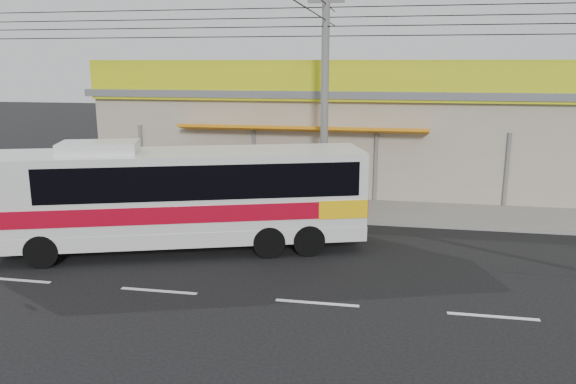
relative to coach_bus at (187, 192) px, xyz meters
name	(u,v)px	position (x,y,z in m)	size (l,w,h in m)	color
ground	(329,267)	(4.39, -0.71, -1.80)	(120.00, 120.00, 0.00)	black
sidewalk	(346,210)	(4.39, 5.29, -1.73)	(30.00, 3.20, 0.15)	gray
lane_markings	(317,303)	(4.39, -3.21, -1.80)	(50.00, 0.12, 0.01)	silver
storefront_building	(357,135)	(4.39, 10.83, 0.50)	(22.60, 9.20, 5.70)	#9D947E
coach_bus	(187,192)	(0.00, 0.00, 0.00)	(11.11, 5.58, 3.37)	silver
motorbike_red	(170,187)	(-2.90, 5.73, -1.22)	(0.57, 1.65, 0.86)	maroon
motorbike_dark	(55,188)	(-7.30, 4.49, -1.14)	(0.48, 1.69, 1.02)	black
utility_pole	(326,20)	(3.56, 4.69, 5.23)	(34.00, 14.00, 8.53)	#5D5D5A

